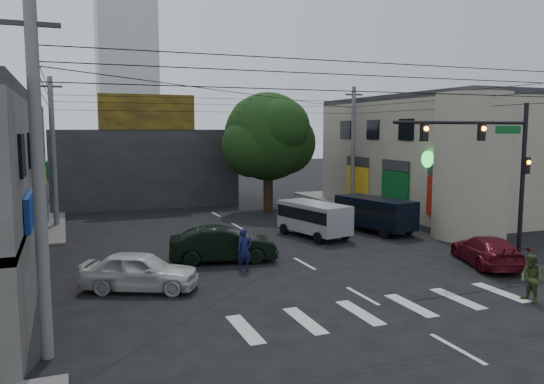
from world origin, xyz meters
TOP-DOWN VIEW (x-y plane):
  - ground at (0.00, 0.00)m, footprint 160.00×160.00m
  - sidewalk_far_right at (18.00, 18.00)m, footprint 16.00×16.00m
  - building_right at (18.00, 13.00)m, footprint 14.00×18.00m
  - corner_column at (11.00, 4.00)m, footprint 4.00×4.00m
  - building_far at (-4.00, 26.00)m, footprint 14.00×10.00m
  - billboard at (-4.00, 21.10)m, footprint 7.00×0.30m
  - tower_distant at (0.00, 70.00)m, footprint 9.00×9.00m
  - street_tree at (4.00, 17.00)m, footprint 6.40×6.40m
  - traffic_gantry at (7.82, -1.00)m, footprint 7.10×0.35m
  - utility_pole_near_left at (-10.50, -4.50)m, footprint 0.32×0.32m
  - utility_pole_far_left at (-10.50, 16.00)m, footprint 0.32×0.32m
  - utility_pole_far_right at (10.50, 16.00)m, footprint 0.32×0.32m
  - dark_sedan at (-3.30, 3.70)m, footprint 3.54×5.49m
  - white_compact at (-7.41, 0.68)m, footprint 5.04×5.67m
  - maroon_sedan at (7.42, -1.17)m, footprint 4.69×5.70m
  - silver_minivan at (2.98, 7.19)m, footprint 5.32×3.85m
  - navy_van at (7.01, 7.29)m, footprint 5.86×4.11m
  - traffic_officer at (-2.88, 1.90)m, footprint 0.71×0.51m
  - pedestrian_olive at (5.11, -5.74)m, footprint 0.85×0.67m

SIDE VIEW (x-z plane):
  - ground at x=0.00m, z-range 0.00..0.00m
  - sidewalk_far_right at x=18.00m, z-range 0.00..0.15m
  - maroon_sedan at x=7.42m, z-range 0.00..1.32m
  - white_compact at x=-7.41m, z-range 0.00..1.48m
  - dark_sedan at x=-3.30m, z-range 0.00..1.60m
  - pedestrian_olive at x=5.11m, z-range 0.00..1.70m
  - traffic_officer at x=-2.88m, z-range 0.00..1.80m
  - silver_minivan at x=2.98m, z-range 0.00..1.93m
  - navy_van at x=7.01m, z-range 0.00..2.01m
  - building_far at x=-4.00m, z-range 0.00..6.00m
  - building_right at x=18.00m, z-range 0.00..8.00m
  - corner_column at x=11.00m, z-range 0.00..8.00m
  - utility_pole_near_left at x=-10.50m, z-range 0.00..9.20m
  - utility_pole_far_left at x=-10.50m, z-range 0.00..9.20m
  - utility_pole_far_right at x=10.50m, z-range 0.00..9.20m
  - traffic_gantry at x=7.82m, z-range 1.23..8.43m
  - street_tree at x=4.00m, z-range 1.12..9.82m
  - billboard at x=-4.00m, z-range 6.00..8.60m
  - tower_distant at x=0.00m, z-range 0.00..44.00m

